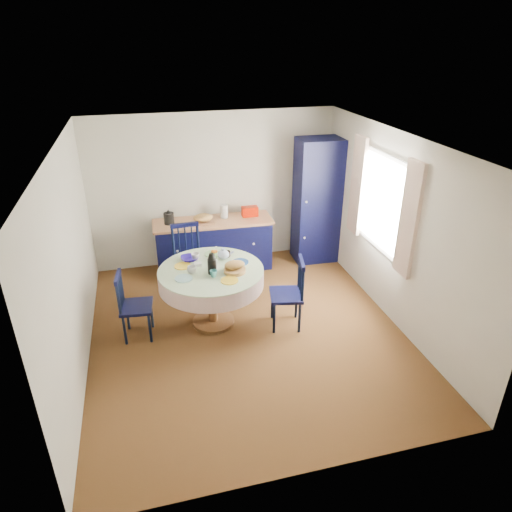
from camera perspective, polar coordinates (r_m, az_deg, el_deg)
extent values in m
plane|color=black|center=(6.15, -1.17, -9.35)|extent=(4.50, 4.50, 0.00)
plane|color=white|center=(5.12, -1.43, 14.03)|extent=(4.50, 4.50, 0.00)
cube|color=beige|center=(7.58, -5.25, 8.23)|extent=(4.00, 0.02, 2.50)
cube|color=beige|center=(5.47, -22.11, -1.06)|extent=(0.02, 4.50, 2.50)
cube|color=beige|center=(6.24, 16.90, 3.14)|extent=(0.02, 4.50, 2.50)
plane|color=white|center=(6.39, 15.83, 6.23)|extent=(0.00, 1.20, 1.20)
cube|color=#EFDECA|center=(5.78, 18.56, 4.27)|extent=(0.05, 0.34, 1.45)
cube|color=#EFDECA|center=(6.92, 12.53, 8.56)|extent=(0.05, 0.34, 1.45)
cube|color=black|center=(7.55, -5.28, 1.28)|extent=(1.87, 0.61, 0.81)
cube|color=#B17351|center=(7.38, -5.42, 4.28)|extent=(1.93, 0.65, 0.04)
cube|color=#921000|center=(7.49, -0.74, 5.55)|extent=(0.26, 0.15, 0.16)
cube|color=#B17351|center=(7.31, -6.63, 4.24)|extent=(0.35, 0.25, 0.02)
ellipsoid|color=#A2813F|center=(7.28, -6.66, 4.79)|extent=(0.31, 0.20, 0.13)
cylinder|color=silver|center=(7.44, -3.97, 5.59)|extent=(0.12, 0.12, 0.22)
cube|color=black|center=(7.71, 7.67, 6.79)|extent=(0.75, 0.54, 2.08)
cylinder|color=white|center=(7.34, 6.40, 6.72)|extent=(0.04, 0.02, 0.04)
cylinder|color=white|center=(7.57, 6.16, 2.26)|extent=(0.04, 0.02, 0.04)
cylinder|color=#4F3416|center=(6.32, -5.35, -8.12)|extent=(0.57, 0.57, 0.05)
cylinder|color=#4F3416|center=(6.11, -5.50, -5.16)|extent=(0.12, 0.12, 0.76)
cylinder|color=#4F3416|center=(5.92, -5.66, -1.91)|extent=(1.31, 1.31, 0.03)
cylinder|color=white|center=(5.97, -5.62, -2.71)|extent=(1.37, 1.37, 0.22)
cylinder|color=white|center=(5.91, -5.67, -1.73)|extent=(1.37, 1.37, 0.01)
cylinder|color=#8EC0C1|center=(5.73, -9.04, -2.78)|extent=(0.22, 0.22, 0.01)
cylinder|color=gold|center=(5.62, -3.35, -3.07)|extent=(0.22, 0.22, 0.01)
cylinder|color=navy|center=(6.05, -1.97, -0.76)|extent=(0.22, 0.22, 0.01)
cylinder|color=#75A262|center=(6.30, -5.46, 0.26)|extent=(0.22, 0.22, 0.01)
cylinder|color=gold|center=(6.03, -9.15, -1.24)|extent=(0.22, 0.22, 0.01)
cylinder|color=olive|center=(5.81, -2.68, -1.80)|extent=(0.28, 0.28, 0.05)
ellipsoid|color=#A2813F|center=(5.77, -2.69, -1.10)|extent=(0.26, 0.16, 0.11)
cube|color=silver|center=(6.01, -7.33, -1.06)|extent=(0.10, 0.07, 0.04)
cylinder|color=black|center=(5.99, -13.11, -8.78)|extent=(0.04, 0.04, 0.42)
cylinder|color=black|center=(6.27, -12.92, -7.05)|extent=(0.04, 0.04, 0.42)
cylinder|color=black|center=(6.04, -16.09, -8.91)|extent=(0.04, 0.04, 0.42)
cylinder|color=black|center=(6.31, -15.76, -7.19)|extent=(0.04, 0.04, 0.42)
cube|color=black|center=(6.03, -14.71, -6.16)|extent=(0.43, 0.45, 0.04)
cylinder|color=black|center=(5.79, -16.85, -5.16)|extent=(0.04, 0.04, 0.47)
cylinder|color=black|center=(6.08, -16.47, -3.54)|extent=(0.04, 0.04, 0.47)
cube|color=black|center=(5.83, -16.92, -2.51)|extent=(0.08, 0.37, 0.06)
cylinder|color=black|center=(5.87, -16.73, -4.92)|extent=(0.02, 0.02, 0.39)
cylinder|color=black|center=(5.94, -16.63, -4.49)|extent=(0.02, 0.02, 0.39)
cylinder|color=black|center=(6.02, -16.53, -4.07)|extent=(0.02, 0.02, 0.39)
cylinder|color=black|center=(6.84, -9.58, -3.43)|extent=(0.04, 0.04, 0.48)
cylinder|color=black|center=(6.88, -6.49, -3.02)|extent=(0.04, 0.04, 0.48)
cylinder|color=black|center=(7.15, -9.98, -2.08)|extent=(0.04, 0.04, 0.48)
cylinder|color=black|center=(7.19, -7.02, -1.69)|extent=(0.04, 0.04, 0.48)
cube|color=black|center=(6.89, -8.40, -0.66)|extent=(0.48, 0.46, 0.04)
cylinder|color=black|center=(6.94, -10.33, 1.81)|extent=(0.04, 0.04, 0.53)
cylinder|color=black|center=(6.98, -7.28, 2.19)|extent=(0.04, 0.04, 0.53)
cube|color=black|center=(6.86, -8.94, 3.85)|extent=(0.42, 0.06, 0.07)
cylinder|color=black|center=(6.95, -9.60, 1.73)|extent=(0.02, 0.02, 0.44)
cylinder|color=black|center=(6.96, -8.79, 1.83)|extent=(0.02, 0.02, 0.44)
cylinder|color=black|center=(6.98, -7.99, 1.93)|extent=(0.02, 0.02, 0.44)
cylinder|color=black|center=(6.30, 2.03, -5.99)|extent=(0.04, 0.04, 0.45)
cylinder|color=black|center=(6.00, 2.28, -7.79)|extent=(0.04, 0.04, 0.45)
cylinder|color=black|center=(6.33, 5.05, -5.90)|extent=(0.04, 0.04, 0.45)
cylinder|color=black|center=(6.04, 5.46, -7.69)|extent=(0.04, 0.04, 0.45)
cube|color=black|center=(6.04, 3.77, -4.89)|extent=(0.50, 0.51, 0.04)
cylinder|color=black|center=(6.09, 5.42, -1.97)|extent=(0.04, 0.04, 0.50)
cylinder|color=black|center=(5.78, 5.87, -3.62)|extent=(0.04, 0.04, 0.50)
cube|color=black|center=(5.83, 5.74, -0.81)|extent=(0.12, 0.39, 0.06)
cylinder|color=black|center=(6.02, 5.52, -2.51)|extent=(0.02, 0.02, 0.42)
cylinder|color=black|center=(5.94, 5.63, -2.95)|extent=(0.02, 0.02, 0.42)
cylinder|color=black|center=(5.86, 5.75, -3.39)|extent=(0.02, 0.02, 0.42)
imported|color=silver|center=(5.82, -8.02, -1.72)|extent=(0.12, 0.12, 0.10)
imported|color=#357979|center=(5.71, -5.32, -2.21)|extent=(0.10, 0.10, 0.09)
imported|color=black|center=(6.18, -3.69, 0.20)|extent=(0.12, 0.12, 0.09)
imported|color=silver|center=(6.14, -7.56, -0.11)|extent=(0.11, 0.11, 0.10)
imported|color=navy|center=(6.16, -8.32, -0.32)|extent=(0.23, 0.23, 0.06)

